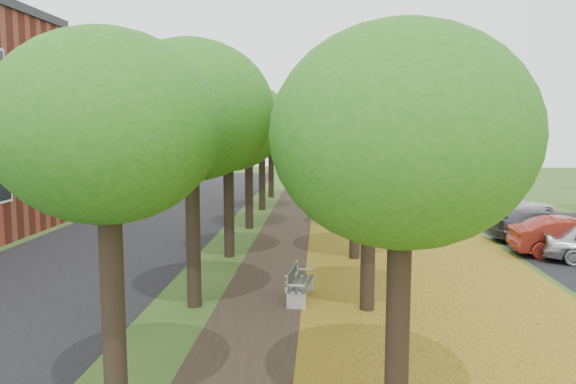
# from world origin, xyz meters

# --- Properties ---
(street_asphalt) EXTENTS (8.00, 70.00, 0.01)m
(street_asphalt) POSITION_xyz_m (-7.50, 15.00, 0.00)
(street_asphalt) COLOR black
(street_asphalt) RESTS_ON ground
(footpath) EXTENTS (3.20, 70.00, 0.01)m
(footpath) POSITION_xyz_m (0.00, 15.00, 0.00)
(footpath) COLOR black
(footpath) RESTS_ON ground
(leaf_verge) EXTENTS (7.50, 70.00, 0.01)m
(leaf_verge) POSITION_xyz_m (5.00, 15.00, 0.01)
(leaf_verge) COLOR olive
(leaf_verge) RESTS_ON ground
(tree_row_west) EXTENTS (4.14, 34.14, 6.76)m
(tree_row_west) POSITION_xyz_m (-2.20, 15.00, 4.97)
(tree_row_west) COLOR black
(tree_row_west) RESTS_ON ground
(tree_row_east) EXTENTS (4.14, 34.14, 6.76)m
(tree_row_east) POSITION_xyz_m (2.60, 15.00, 4.97)
(tree_row_east) COLOR black
(tree_row_east) RESTS_ON ground
(building_cream) EXTENTS (10.30, 20.30, 10.40)m
(building_cream) POSITION_xyz_m (-17.00, 33.00, 5.21)
(building_cream) COLOR beige
(building_cream) RESTS_ON ground
(bench) EXTENTS (0.78, 1.96, 0.90)m
(bench) POSITION_xyz_m (0.69, 6.78, 0.47)
(bench) COLOR #2B3630
(bench) RESTS_ON ground
(car_red) EXTENTS (4.63, 1.84, 1.50)m
(car_red) POSITION_xyz_m (11.00, 12.78, 0.75)
(car_red) COLOR maroon
(car_red) RESTS_ON ground
(car_grey) EXTENTS (4.90, 2.61, 1.35)m
(car_grey) POSITION_xyz_m (11.00, 15.74, 0.68)
(car_grey) COLOR #37363C
(car_grey) RESTS_ON ground
(car_white) EXTENTS (5.97, 4.32, 1.51)m
(car_white) POSITION_xyz_m (11.00, 20.68, 0.75)
(car_white) COLOR white
(car_white) RESTS_ON ground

